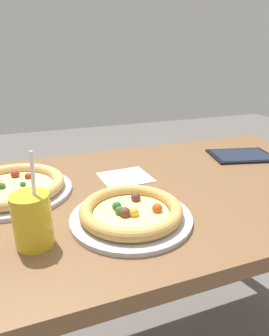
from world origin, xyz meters
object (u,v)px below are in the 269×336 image
at_px(pizza_near, 131,213).
at_px(drink_cup_colored, 32,220).
at_px(tablet, 241,156).
at_px(pizza_far, 12,187).

height_order(pizza_near, drink_cup_colored, drink_cup_colored).
xyz_separation_m(drink_cup_colored, tablet, (0.81, 0.33, -0.06)).
bearing_deg(drink_cup_colored, tablet, 21.90).
distance_m(pizza_near, drink_cup_colored, 0.23).
bearing_deg(pizza_far, drink_cup_colored, -80.56).
xyz_separation_m(pizza_far, tablet, (0.86, 0.04, -0.02)).
bearing_deg(drink_cup_colored, pizza_near, 5.71).
distance_m(pizza_far, drink_cup_colored, 0.29).
relative_size(pizza_far, drink_cup_colored, 1.63).
height_order(pizza_far, drink_cup_colored, drink_cup_colored).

